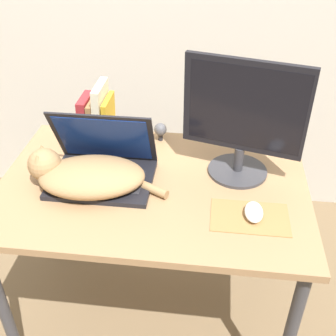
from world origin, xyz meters
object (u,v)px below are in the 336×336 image
object	(u,v)px
cat	(85,175)
book_row	(97,118)
laptop	(103,166)
external_monitor	(243,118)
webcam	(160,130)
computer_mouse	(254,212)

from	to	relation	value
cat	book_row	distance (m)	0.33
laptop	external_monitor	world-z (taller)	external_monitor
laptop	webcam	distance (m)	0.34
computer_mouse	book_row	bearing A→B (deg)	146.68
external_monitor	webcam	size ratio (longest dim) A/B	5.66
computer_mouse	laptop	bearing A→B (deg)	164.26
laptop	cat	world-z (taller)	laptop
laptop	book_row	world-z (taller)	laptop
laptop	cat	bearing A→B (deg)	-124.13
cat	book_row	xyz separation A→B (m)	(-0.04, 0.33, 0.05)
book_row	webcam	bearing A→B (deg)	7.67
cat	computer_mouse	size ratio (longest dim) A/B	4.97
laptop	computer_mouse	size ratio (longest dim) A/B	3.61
cat	webcam	world-z (taller)	cat
laptop	book_row	bearing A→B (deg)	108.02
external_monitor	cat	bearing A→B (deg)	-163.16
external_monitor	webcam	world-z (taller)	external_monitor
webcam	book_row	bearing A→B (deg)	-172.33
laptop	webcam	world-z (taller)	laptop
external_monitor	computer_mouse	xyz separation A→B (m)	(0.05, -0.25, -0.21)
laptop	computer_mouse	distance (m)	0.57
computer_mouse	book_row	distance (m)	0.76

